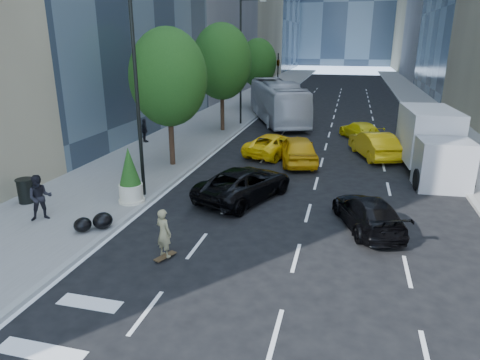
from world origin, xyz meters
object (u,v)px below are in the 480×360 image
(black_sedan_lincoln, at_px, (245,183))
(black_sedan_mercedes, at_px, (368,213))
(skateboarder, at_px, (164,236))
(box_truck, at_px, (431,142))
(planter_shrub, at_px, (130,176))
(city_bus, at_px, (277,101))
(trash_can, at_px, (26,191))

(black_sedan_lincoln, xyz_separation_m, black_sedan_mercedes, (5.33, -1.98, -0.09))
(black_sedan_lincoln, bearing_deg, skateboarder, 101.41)
(box_truck, xyz_separation_m, planter_shrub, (-13.33, -8.32, -0.39))
(black_sedan_mercedes, bearing_deg, black_sedan_lincoln, -38.72)
(city_bus, height_order, planter_shrub, city_bus)
(black_sedan_mercedes, height_order, planter_shrub, planter_shrub)
(city_bus, distance_m, planter_shrub, 21.82)
(black_sedan_mercedes, bearing_deg, planter_shrub, -18.22)
(trash_can, bearing_deg, box_truck, 28.19)
(box_truck, bearing_deg, planter_shrub, -152.18)
(black_sedan_lincoln, relative_size, box_truck, 0.73)
(skateboarder, bearing_deg, black_sedan_mercedes, -124.14)
(black_sedan_mercedes, height_order, trash_can, black_sedan_mercedes)
(trash_can, bearing_deg, city_bus, 72.58)
(black_sedan_mercedes, bearing_deg, city_bus, -89.97)
(black_sedan_mercedes, relative_size, trash_can, 4.28)
(city_bus, bearing_deg, trash_can, -128.52)
(planter_shrub, bearing_deg, box_truck, 31.96)
(skateboarder, xyz_separation_m, trash_can, (-7.80, 2.97, -0.17))
(black_sedan_lincoln, distance_m, planter_shrub, 5.05)
(box_truck, relative_size, planter_shrub, 2.93)
(skateboarder, xyz_separation_m, black_sedan_lincoln, (1.20, 6.16, -0.10))
(black_sedan_lincoln, relative_size, black_sedan_mercedes, 1.19)
(skateboarder, height_order, black_sedan_lincoln, skateboarder)
(city_bus, xyz_separation_m, planter_shrub, (-2.76, -21.64, -0.43))
(black_sedan_mercedes, xyz_separation_m, box_truck, (3.39, 8.30, 1.07))
(skateboarder, height_order, trash_can, skateboarder)
(skateboarder, xyz_separation_m, black_sedan_mercedes, (6.53, 4.17, -0.19))
(black_sedan_lincoln, relative_size, city_bus, 0.42)
(black_sedan_mercedes, bearing_deg, skateboarder, 14.26)
(black_sedan_lincoln, bearing_deg, planter_shrub, 45.94)
(black_sedan_mercedes, xyz_separation_m, trash_can, (-14.33, -1.20, 0.03))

